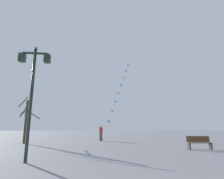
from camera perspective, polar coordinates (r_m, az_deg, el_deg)
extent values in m
plane|color=gray|center=(22.07, -5.20, -15.61)|extent=(160.00, 160.00, 0.00)
cylinder|color=#1E2D23|center=(9.03, -24.11, -3.88)|extent=(0.14, 0.14, 5.10)
sphere|color=#1E2D23|center=(9.71, -22.78, 11.67)|extent=(0.16, 0.16, 0.16)
cube|color=#1E2D23|center=(9.62, -22.89, 10.41)|extent=(1.15, 0.08, 0.08)
cube|color=#1E2D23|center=(9.72, -26.30, 8.92)|extent=(0.28, 0.28, 0.40)
cube|color=beige|center=(9.72, -26.30, 8.92)|extent=(0.19, 0.19, 0.30)
cube|color=#1E2D23|center=(9.38, -19.60, 9.08)|extent=(0.28, 0.28, 0.40)
cube|color=beige|center=(9.38, -19.60, 9.08)|extent=(0.19, 0.19, 0.30)
cylinder|color=brown|center=(22.71, -2.90, -15.30)|extent=(0.06, 0.06, 0.18)
cylinder|color=silver|center=(23.32, -1.93, -12.44)|extent=(0.85, 1.26, 2.10)
cylinder|color=silver|center=(24.46, -0.46, -8.30)|extent=(0.58, 0.87, 1.44)
cylinder|color=silver|center=(25.49, 0.61, -5.23)|extent=(0.58, 0.87, 1.44)
cylinder|color=silver|center=(26.59, 1.58, -2.41)|extent=(0.58, 0.87, 1.44)
cylinder|color=silver|center=(27.76, 2.48, 0.19)|extent=(0.58, 0.87, 1.44)
cylinder|color=silver|center=(28.98, 3.29, 2.57)|extent=(0.58, 0.87, 1.44)
cylinder|color=silver|center=(30.26, 4.04, 4.75)|extent=(0.58, 0.87, 1.44)
cylinder|color=silver|center=(31.58, 4.74, 6.76)|extent=(0.58, 0.87, 1.44)
cube|color=blue|center=(23.98, -1.03, -9.93)|extent=(0.35, 0.18, 0.38)
cylinder|color=blue|center=(23.98, -1.04, -10.53)|extent=(0.03, 0.04, 0.20)
cube|color=pink|center=(24.97, 0.09, -6.73)|extent=(0.36, 0.16, 0.38)
cylinder|color=pink|center=(24.94, 0.09, -7.38)|extent=(0.03, 0.05, 0.27)
cube|color=blue|center=(26.03, 1.11, -3.79)|extent=(0.27, 0.28, 0.38)
cylinder|color=blue|center=(26.00, 1.11, -4.36)|extent=(0.04, 0.04, 0.22)
cube|color=pink|center=(27.17, 2.04, -1.08)|extent=(0.33, 0.21, 0.38)
cylinder|color=pink|center=(27.12, 2.04, -1.64)|extent=(0.03, 0.04, 0.23)
cube|color=blue|center=(28.36, 2.89, 1.41)|extent=(0.31, 0.24, 0.38)
cylinder|color=blue|center=(28.30, 2.90, 0.84)|extent=(0.03, 0.03, 0.28)
cube|color=pink|center=(29.61, 3.68, 3.69)|extent=(0.27, 0.28, 0.38)
cylinder|color=pink|center=(29.55, 3.68, 3.23)|extent=(0.04, 0.04, 0.18)
cube|color=blue|center=(30.91, 4.40, 5.78)|extent=(0.36, 0.14, 0.38)
cylinder|color=blue|center=(30.83, 4.41, 5.26)|extent=(0.02, 0.02, 0.28)
cube|color=pink|center=(32.26, 5.07, 7.69)|extent=(0.36, 0.14, 0.38)
cylinder|color=pink|center=(32.17, 5.08, 7.27)|extent=(0.02, 0.02, 0.20)
cube|color=brown|center=(21.51, -3.49, -14.53)|extent=(0.32, 0.36, 0.90)
cube|color=#B22D26|center=(21.48, -3.46, -12.59)|extent=(0.40, 0.45, 0.60)
sphere|color=tan|center=(21.48, -3.45, -11.47)|extent=(0.22, 0.22, 0.22)
cylinder|color=#B22D26|center=(21.68, -3.19, -12.13)|extent=(0.27, 0.38, 0.50)
cylinder|color=#423323|center=(19.63, -25.38, -9.01)|extent=(0.22, 0.22, 4.10)
cylinder|color=#423323|center=(19.67, -23.39, -7.31)|extent=(1.25, 0.50, 0.83)
cylinder|color=#423323|center=(19.42, -25.93, -6.13)|extent=(0.41, 0.75, 0.91)
cylinder|color=#423323|center=(20.10, -25.95, -6.31)|extent=(0.89, 0.70, 1.06)
cylinder|color=#423323|center=(19.77, -25.99, -3.50)|extent=(0.80, 0.36, 1.11)
cylinder|color=#423323|center=(19.12, -25.39, -5.31)|extent=(0.25, 1.24, 1.04)
cube|color=brown|center=(14.20, 25.71, -14.81)|extent=(1.64, 0.59, 0.04)
cube|color=brown|center=(14.37, 25.25, -13.83)|extent=(1.59, 0.21, 0.40)
cube|color=#262628|center=(13.93, 23.01, -16.04)|extent=(0.12, 0.38, 0.45)
cube|color=#262628|center=(14.53, 28.44, -15.36)|extent=(0.12, 0.38, 0.45)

